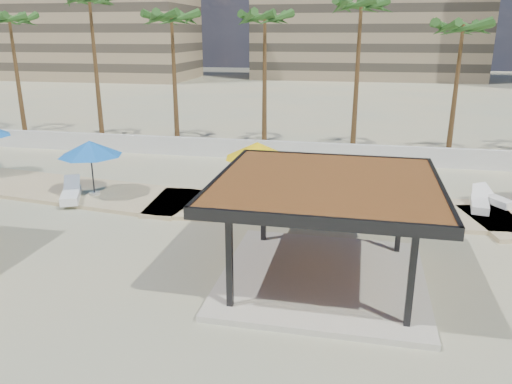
{
  "coord_description": "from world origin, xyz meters",
  "views": [
    {
      "loc": [
        3.1,
        -14.28,
        7.65
      ],
      "look_at": [
        -0.76,
        4.87,
        1.4
      ],
      "focal_mm": 35.0,
      "sensor_mm": 36.0,
      "label": 1
    }
  ],
  "objects_px": {
    "lounger_a": "(71,195)",
    "lounger_b": "(480,204)",
    "pavilion_central": "(325,221)",
    "lounger_c": "(495,199)"
  },
  "relations": [
    {
      "from": "lounger_a",
      "to": "lounger_c",
      "type": "distance_m",
      "value": 19.68
    },
    {
      "from": "lounger_a",
      "to": "lounger_c",
      "type": "height_order",
      "value": "lounger_a"
    },
    {
      "from": "pavilion_central",
      "to": "lounger_c",
      "type": "relative_size",
      "value": 3.48
    },
    {
      "from": "pavilion_central",
      "to": "lounger_a",
      "type": "xyz_separation_m",
      "value": [
        -12.18,
        5.47,
        -1.65
      ]
    },
    {
      "from": "lounger_a",
      "to": "lounger_b",
      "type": "relative_size",
      "value": 1.09
    },
    {
      "from": "pavilion_central",
      "to": "lounger_b",
      "type": "bearing_deg",
      "value": 51.84
    },
    {
      "from": "pavilion_central",
      "to": "lounger_a",
      "type": "relative_size",
      "value": 2.81
    },
    {
      "from": "pavilion_central",
      "to": "lounger_a",
      "type": "bearing_deg",
      "value": 156.54
    },
    {
      "from": "lounger_b",
      "to": "lounger_c",
      "type": "height_order",
      "value": "lounger_b"
    },
    {
      "from": "lounger_c",
      "to": "lounger_b",
      "type": "bearing_deg",
      "value": 102.59
    }
  ]
}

